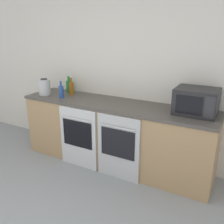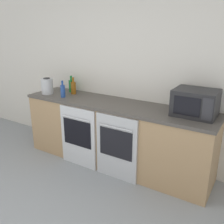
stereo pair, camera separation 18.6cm
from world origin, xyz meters
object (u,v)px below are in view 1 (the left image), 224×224
(oven_right, at_px, (118,147))
(bottle_green, at_px, (69,86))
(bottle_blue, at_px, (61,91))
(oven_left, at_px, (78,138))
(bottle_amber, at_px, (71,88))
(microwave, at_px, (196,101))
(kettle, at_px, (45,87))

(oven_right, bearing_deg, bottle_green, 155.90)
(bottle_blue, bearing_deg, oven_left, -24.80)
(bottle_amber, relative_size, bottle_green, 1.01)
(oven_right, height_order, bottle_amber, bottle_amber)
(oven_left, xyz_separation_m, bottle_green, (-0.52, 0.51, 0.57))
(oven_left, height_order, oven_right, same)
(oven_right, relative_size, bottle_green, 3.37)
(bottle_amber, bearing_deg, microwave, -0.71)
(microwave, bearing_deg, bottle_amber, 179.29)
(oven_right, height_order, kettle, kettle)
(bottle_blue, bearing_deg, bottle_amber, 88.62)
(bottle_green, height_order, kettle, bottle_green)
(oven_right, height_order, microwave, microwave)
(bottle_amber, distance_m, bottle_green, 0.15)
(microwave, xyz_separation_m, bottle_blue, (-1.84, -0.21, -0.06))
(bottle_amber, height_order, kettle, bottle_amber)
(microwave, bearing_deg, bottle_blue, -173.62)
(bottle_blue, distance_m, bottle_amber, 0.23)
(microwave, xyz_separation_m, kettle, (-2.18, -0.18, -0.03))
(oven_right, height_order, bottle_green, bottle_green)
(bottle_blue, xyz_separation_m, kettle, (-0.34, 0.02, 0.02))
(oven_right, bearing_deg, microwave, 25.76)
(microwave, bearing_deg, oven_left, -164.66)
(bottle_blue, relative_size, kettle, 0.99)
(bottle_blue, height_order, bottle_amber, bottle_amber)
(oven_left, relative_size, bottle_amber, 3.33)
(oven_right, xyz_separation_m, microwave, (0.82, 0.39, 0.62))
(oven_left, relative_size, microwave, 1.77)
(microwave, bearing_deg, kettle, -175.21)
(bottle_green, bearing_deg, kettle, -127.24)
(microwave, distance_m, bottle_blue, 1.85)
(oven_right, relative_size, kettle, 3.46)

